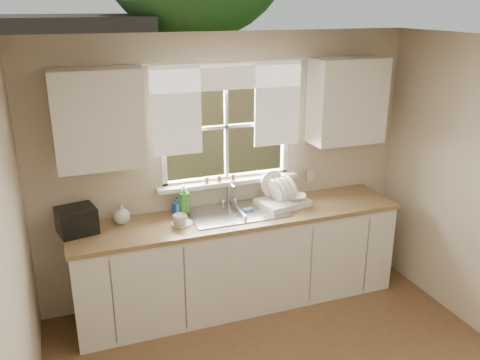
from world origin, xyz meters
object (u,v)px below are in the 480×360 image
object	(u,v)px
dish_rack	(282,198)
cup	(180,220)
soap_bottle_a	(184,199)
black_appliance	(77,220)

from	to	relation	value
dish_rack	cup	bearing A→B (deg)	-172.98
dish_rack	soap_bottle_a	bearing A→B (deg)	172.89
cup	black_appliance	world-z (taller)	black_appliance
dish_rack	cup	size ratio (longest dim) A/B	4.03
dish_rack	soap_bottle_a	distance (m)	0.93
dish_rack	black_appliance	bearing A→B (deg)	178.93
dish_rack	cup	world-z (taller)	dish_rack
soap_bottle_a	black_appliance	world-z (taller)	soap_bottle_a
soap_bottle_a	black_appliance	bearing A→B (deg)	-166.08
black_appliance	dish_rack	bearing A→B (deg)	-12.89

